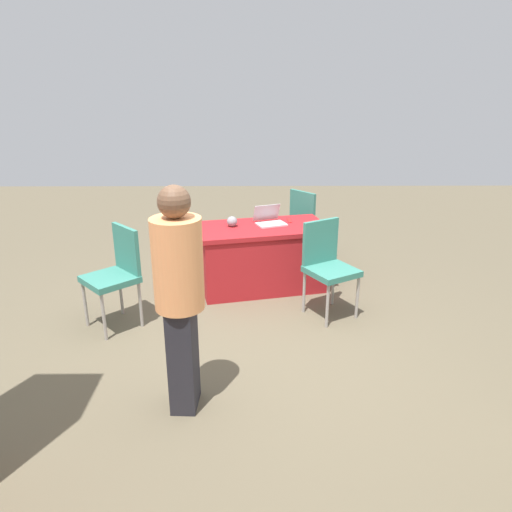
# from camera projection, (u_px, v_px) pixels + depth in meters

# --- Properties ---
(ground_plane) EXTENTS (14.40, 14.40, 0.00)m
(ground_plane) POSITION_uv_depth(u_px,v_px,m) (250.00, 349.00, 4.27)
(ground_plane) COLOR brown
(table_foreground) EXTENTS (1.59, 1.07, 0.73)m
(table_foreground) POSITION_uv_depth(u_px,v_px,m) (262.00, 257.00, 5.47)
(table_foreground) COLOR #AD1E23
(table_foreground) RESTS_ON ground
(chair_tucked_left) EXTENTS (0.62, 0.62, 0.96)m
(chair_tucked_left) POSITION_uv_depth(u_px,v_px,m) (309.00, 221.00, 6.22)
(chair_tucked_left) COLOR #9E9993
(chair_tucked_left) RESTS_ON ground
(chair_tucked_right) EXTENTS (0.62, 0.62, 0.98)m
(chair_tucked_right) POSITION_uv_depth(u_px,v_px,m) (116.00, 270.00, 4.53)
(chair_tucked_right) COLOR #9E9993
(chair_tucked_right) RESTS_ON ground
(chair_aisle) EXTENTS (0.60, 0.60, 0.96)m
(chair_aisle) POSITION_uv_depth(u_px,v_px,m) (327.00, 262.00, 4.77)
(chair_aisle) COLOR #9E9993
(chair_aisle) RESTS_ON ground
(person_presenter) EXTENTS (0.36, 0.36, 1.65)m
(person_presenter) POSITION_uv_depth(u_px,v_px,m) (179.00, 291.00, 3.22)
(person_presenter) COLOR #26262D
(person_presenter) RESTS_ON ground
(laptop_silver) EXTENTS (0.40, 0.39, 0.21)m
(laptop_silver) POSITION_uv_depth(u_px,v_px,m) (270.00, 220.00, 5.43)
(laptop_silver) COLOR silver
(laptop_silver) RESTS_ON table_foreground
(yarn_ball) EXTENTS (0.12, 0.12, 0.12)m
(yarn_ball) POSITION_uv_depth(u_px,v_px,m) (232.00, 221.00, 5.32)
(yarn_ball) COLOR gray
(yarn_ball) RESTS_ON table_foreground
(scissors_red) EXTENTS (0.05, 0.18, 0.01)m
(scissors_red) POSITION_uv_depth(u_px,v_px,m) (289.00, 220.00, 5.56)
(scissors_red) COLOR red
(scissors_red) RESTS_ON table_foreground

